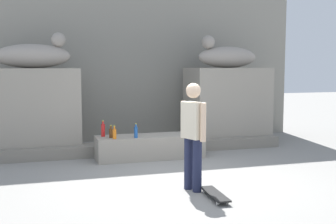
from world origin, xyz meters
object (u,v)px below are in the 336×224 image
(statue_reclining_left, at_px, (34,55))
(bottle_red, at_px, (103,130))
(skateboard, at_px, (215,194))
(bottle_blue, at_px, (136,132))
(bottle_orange, at_px, (114,134))
(bottle_brown, at_px, (111,133))
(statue_reclining_right, at_px, (226,56))
(skater, at_px, (193,132))

(statue_reclining_left, relative_size, bottle_red, 4.87)
(skateboard, bearing_deg, bottle_blue, 14.15)
(statue_reclining_left, height_order, bottle_red, statue_reclining_left)
(bottle_orange, bearing_deg, bottle_blue, 0.69)
(bottle_brown, bearing_deg, bottle_orange, -73.95)
(bottle_orange, bearing_deg, statue_reclining_left, 136.26)
(bottle_orange, distance_m, bottle_red, 0.40)
(bottle_blue, bearing_deg, bottle_brown, 162.69)
(skateboard, bearing_deg, bottle_red, 23.25)
(statue_reclining_left, relative_size, bottle_blue, 5.47)
(statue_reclining_right, height_order, bottle_brown, statue_reclining_right)
(statue_reclining_left, distance_m, statue_reclining_right, 4.52)
(bottle_orange, bearing_deg, bottle_red, 115.36)
(bottle_brown, height_order, bottle_orange, bottle_orange)
(statue_reclining_right, bearing_deg, skateboard, 56.72)
(statue_reclining_left, relative_size, skater, 0.96)
(statue_reclining_left, xyz_separation_m, bottle_orange, (1.47, -1.41, -1.57))
(bottle_blue, bearing_deg, statue_reclining_right, 28.25)
(bottle_blue, height_order, bottle_orange, bottle_blue)
(skateboard, xyz_separation_m, bottle_blue, (-0.55, 2.77, 0.54))
(bottle_brown, bearing_deg, statue_reclining_right, 22.04)
(statue_reclining_right, height_order, skater, statue_reclining_right)
(skater, bearing_deg, skateboard, 177.09)
(skateboard, relative_size, bottle_blue, 2.77)
(statue_reclining_right, xyz_separation_m, bottle_orange, (-3.04, -1.41, -1.57))
(skater, bearing_deg, statue_reclining_left, 10.63)
(statue_reclining_left, height_order, bottle_orange, statue_reclining_left)
(bottle_brown, bearing_deg, bottle_blue, -17.31)
(statue_reclining_right, relative_size, bottle_blue, 5.66)
(statue_reclining_left, relative_size, skateboard, 1.98)
(bottle_brown, relative_size, bottle_red, 0.77)
(statue_reclining_left, distance_m, skater, 4.51)
(bottle_orange, bearing_deg, skater, -70.09)
(skater, distance_m, bottle_blue, 2.33)
(statue_reclining_right, bearing_deg, statue_reclining_left, -7.09)
(statue_reclining_right, bearing_deg, skater, 51.83)
(bottle_blue, bearing_deg, bottle_orange, -179.31)
(skater, xyz_separation_m, bottle_red, (-0.99, 2.63, -0.30))
(bottle_brown, xyz_separation_m, bottle_blue, (0.48, -0.15, 0.02))
(statue_reclining_left, xyz_separation_m, skater, (2.30, -3.68, -1.24))
(bottle_brown, height_order, bottle_red, bottle_red)
(statue_reclining_right, height_order, bottle_orange, statue_reclining_right)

